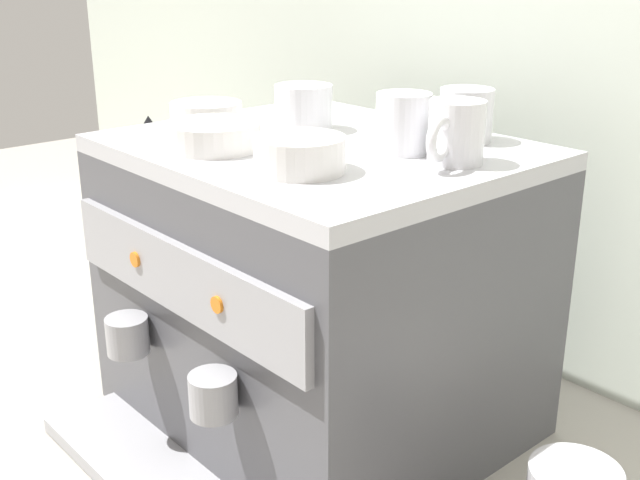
{
  "coord_description": "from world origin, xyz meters",
  "views": [
    {
      "loc": [
        0.77,
        -0.68,
        0.65
      ],
      "look_at": [
        0.0,
        0.0,
        0.28
      ],
      "focal_mm": 44.53,
      "sensor_mm": 36.0,
      "label": 1
    }
  ],
  "objects_px": {
    "ceramic_cup_1": "(463,115)",
    "coffee_grinder": "(156,222)",
    "ceramic_cup_3": "(303,107)",
    "espresso_machine": "(317,288)",
    "ceramic_bowl_2": "(213,136)",
    "ceramic_bowl_1": "(206,116)",
    "ceramic_cup_0": "(406,122)",
    "ceramic_cup_2": "(455,133)",
    "ceramic_bowl_0": "(300,155)"
  },
  "relations": [
    {
      "from": "ceramic_cup_3",
      "to": "ceramic_bowl_2",
      "type": "relative_size",
      "value": 0.89
    },
    {
      "from": "ceramic_bowl_0",
      "to": "ceramic_bowl_2",
      "type": "bearing_deg",
      "value": -176.24
    },
    {
      "from": "ceramic_cup_1",
      "to": "ceramic_bowl_0",
      "type": "relative_size",
      "value": 0.92
    },
    {
      "from": "ceramic_cup_1",
      "to": "espresso_machine",
      "type": "bearing_deg",
      "value": -126.83
    },
    {
      "from": "ceramic_cup_3",
      "to": "ceramic_cup_0",
      "type": "bearing_deg",
      "value": 2.66
    },
    {
      "from": "ceramic_bowl_0",
      "to": "coffee_grinder",
      "type": "height_order",
      "value": "ceramic_bowl_0"
    },
    {
      "from": "ceramic_cup_0",
      "to": "ceramic_bowl_2",
      "type": "xyz_separation_m",
      "value": [
        -0.17,
        -0.17,
        -0.02
      ]
    },
    {
      "from": "ceramic_bowl_1",
      "to": "ceramic_bowl_2",
      "type": "bearing_deg",
      "value": -29.72
    },
    {
      "from": "espresso_machine",
      "to": "ceramic_bowl_2",
      "type": "bearing_deg",
      "value": -118.51
    },
    {
      "from": "ceramic_cup_3",
      "to": "coffee_grinder",
      "type": "xyz_separation_m",
      "value": [
        -0.35,
        -0.05,
        -0.25
      ]
    },
    {
      "from": "ceramic_cup_3",
      "to": "ceramic_cup_1",
      "type": "bearing_deg",
      "value": 29.52
    },
    {
      "from": "ceramic_bowl_0",
      "to": "ceramic_bowl_1",
      "type": "relative_size",
      "value": 1.05
    },
    {
      "from": "espresso_machine",
      "to": "ceramic_bowl_0",
      "type": "distance_m",
      "value": 0.27
    },
    {
      "from": "ceramic_bowl_1",
      "to": "ceramic_bowl_2",
      "type": "distance_m",
      "value": 0.13
    },
    {
      "from": "espresso_machine",
      "to": "ceramic_bowl_0",
      "type": "xyz_separation_m",
      "value": [
        0.09,
        -0.11,
        0.23
      ]
    },
    {
      "from": "ceramic_cup_1",
      "to": "ceramic_cup_2",
      "type": "distance_m",
      "value": 0.13
    },
    {
      "from": "ceramic_cup_2",
      "to": "ceramic_bowl_1",
      "type": "height_order",
      "value": "ceramic_cup_2"
    },
    {
      "from": "coffee_grinder",
      "to": "ceramic_cup_1",
      "type": "bearing_deg",
      "value": 16.63
    },
    {
      "from": "ceramic_bowl_0",
      "to": "coffee_grinder",
      "type": "distance_m",
      "value": 0.58
    },
    {
      "from": "ceramic_cup_1",
      "to": "ceramic_bowl_2",
      "type": "xyz_separation_m",
      "value": [
        -0.18,
        -0.27,
        -0.02
      ]
    },
    {
      "from": "espresso_machine",
      "to": "coffee_grinder",
      "type": "relative_size",
      "value": 1.42
    },
    {
      "from": "espresso_machine",
      "to": "ceramic_cup_0",
      "type": "height_order",
      "value": "ceramic_cup_0"
    },
    {
      "from": "ceramic_cup_3",
      "to": "ceramic_bowl_2",
      "type": "xyz_separation_m",
      "value": [
        0.02,
        -0.16,
        -0.02
      ]
    },
    {
      "from": "ceramic_cup_0",
      "to": "ceramic_cup_3",
      "type": "xyz_separation_m",
      "value": [
        -0.19,
        -0.01,
        -0.01
      ]
    },
    {
      "from": "ceramic_cup_2",
      "to": "ceramic_bowl_1",
      "type": "bearing_deg",
      "value": -163.69
    },
    {
      "from": "ceramic_cup_2",
      "to": "coffee_grinder",
      "type": "height_order",
      "value": "ceramic_cup_2"
    },
    {
      "from": "ceramic_cup_0",
      "to": "ceramic_bowl_2",
      "type": "height_order",
      "value": "ceramic_cup_0"
    },
    {
      "from": "ceramic_bowl_0",
      "to": "ceramic_bowl_2",
      "type": "relative_size",
      "value": 0.86
    },
    {
      "from": "espresso_machine",
      "to": "ceramic_bowl_2",
      "type": "xyz_separation_m",
      "value": [
        -0.06,
        -0.12,
        0.22
      ]
    },
    {
      "from": "ceramic_cup_1",
      "to": "coffee_grinder",
      "type": "height_order",
      "value": "ceramic_cup_1"
    },
    {
      "from": "ceramic_bowl_2",
      "to": "coffee_grinder",
      "type": "bearing_deg",
      "value": 162.98
    },
    {
      "from": "ceramic_cup_2",
      "to": "ceramic_cup_3",
      "type": "bearing_deg",
      "value": -178.47
    },
    {
      "from": "espresso_machine",
      "to": "ceramic_cup_3",
      "type": "relative_size",
      "value": 5.02
    },
    {
      "from": "espresso_machine",
      "to": "coffee_grinder",
      "type": "xyz_separation_m",
      "value": [
        -0.43,
        -0.01,
        -0.01
      ]
    },
    {
      "from": "ceramic_cup_1",
      "to": "ceramic_cup_3",
      "type": "bearing_deg",
      "value": -150.48
    },
    {
      "from": "ceramic_cup_1",
      "to": "ceramic_bowl_1",
      "type": "bearing_deg",
      "value": -144.27
    },
    {
      "from": "espresso_machine",
      "to": "ceramic_bowl_2",
      "type": "height_order",
      "value": "ceramic_bowl_2"
    },
    {
      "from": "ceramic_cup_0",
      "to": "ceramic_cup_3",
      "type": "relative_size",
      "value": 0.99
    },
    {
      "from": "ceramic_cup_2",
      "to": "ceramic_cup_3",
      "type": "distance_m",
      "value": 0.27
    },
    {
      "from": "ceramic_cup_0",
      "to": "ceramic_cup_1",
      "type": "xyz_separation_m",
      "value": [
        0.01,
        0.1,
        -0.0
      ]
    },
    {
      "from": "espresso_machine",
      "to": "ceramic_bowl_1",
      "type": "bearing_deg",
      "value": -162.51
    },
    {
      "from": "ceramic_bowl_2",
      "to": "coffee_grinder",
      "type": "height_order",
      "value": "ceramic_bowl_2"
    },
    {
      "from": "ceramic_bowl_1",
      "to": "coffee_grinder",
      "type": "height_order",
      "value": "ceramic_bowl_1"
    },
    {
      "from": "espresso_machine",
      "to": "ceramic_cup_2",
      "type": "bearing_deg",
      "value": 15.18
    },
    {
      "from": "ceramic_cup_3",
      "to": "coffee_grinder",
      "type": "relative_size",
      "value": 0.28
    },
    {
      "from": "espresso_machine",
      "to": "ceramic_cup_0",
      "type": "relative_size",
      "value": 5.06
    },
    {
      "from": "ceramic_bowl_2",
      "to": "ceramic_cup_0",
      "type": "bearing_deg",
      "value": 44.84
    },
    {
      "from": "ceramic_bowl_1",
      "to": "coffee_grinder",
      "type": "relative_size",
      "value": 0.26
    },
    {
      "from": "ceramic_bowl_0",
      "to": "coffee_grinder",
      "type": "relative_size",
      "value": 0.27
    },
    {
      "from": "ceramic_bowl_0",
      "to": "ceramic_bowl_1",
      "type": "bearing_deg",
      "value": 168.85
    }
  ]
}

